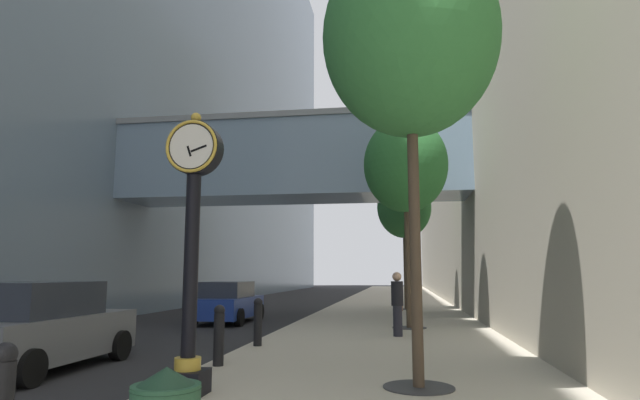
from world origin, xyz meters
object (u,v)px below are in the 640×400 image
(street_tree_mid_near, at_px, (406,165))
(car_blue_near, at_px, (228,303))
(bollard_fourth, at_px, (258,321))
(pedestrian_walking, at_px, (397,302))
(street_tree_near, at_px, (410,39))
(street_clock, at_px, (192,235))
(bollard_third, at_px, (219,334))
(street_tree_mid_far, at_px, (404,208))
(car_grey_mid, at_px, (38,328))

(street_tree_mid_near, distance_m, car_blue_near, 8.63)
(bollard_fourth, distance_m, pedestrian_walking, 4.19)
(street_tree_mid_near, bearing_deg, street_tree_near, -90.00)
(street_clock, xyz_separation_m, street_tree_near, (3.35, 1.00, 3.36))
(car_blue_near, bearing_deg, pedestrian_walking, -35.26)
(street_clock, xyz_separation_m, bollard_third, (-0.37, 2.37, -1.72))
(car_blue_near, bearing_deg, street_tree_mid_far, 44.08)
(street_clock, relative_size, bollard_third, 3.70)
(car_blue_near, bearing_deg, car_grey_mid, -92.53)
(street_tree_mid_near, xyz_separation_m, pedestrian_walking, (-0.35, -2.31, -4.39))
(bollard_third, height_order, bollard_fourth, same)
(street_tree_mid_near, relative_size, car_grey_mid, 1.68)
(bollard_fourth, distance_m, car_grey_mid, 4.76)
(street_tree_mid_near, distance_m, pedestrian_walking, 4.97)
(pedestrian_walking, bearing_deg, bollard_fourth, -143.83)
(bollard_fourth, xyz_separation_m, street_tree_mid_near, (3.72, 4.77, 4.74))
(bollard_fourth, xyz_separation_m, car_blue_near, (-3.14, 7.06, 0.03))
(street_tree_mid_near, distance_m, street_tree_mid_far, 8.94)
(bollard_fourth, bearing_deg, street_tree_mid_near, 52.06)
(street_tree_near, distance_m, pedestrian_walking, 8.15)
(car_grey_mid, bearing_deg, pedestrian_walking, 38.80)
(street_tree_mid_near, xyz_separation_m, street_tree_mid_far, (0.00, 8.93, -0.32))
(bollard_fourth, distance_m, street_tree_near, 7.55)
(street_tree_near, relative_size, car_blue_near, 1.79)
(street_tree_near, bearing_deg, car_blue_near, 121.40)
(bollard_fourth, height_order, street_tree_near, street_tree_near)
(bollard_third, distance_m, street_tree_mid_near, 9.67)
(street_clock, bearing_deg, street_tree_near, 16.58)
(street_clock, bearing_deg, bollard_third, 98.90)
(street_tree_near, xyz_separation_m, street_tree_mid_near, (0.00, 8.93, -0.34))
(bollard_third, distance_m, car_blue_near, 10.34)
(street_tree_near, height_order, pedestrian_walking, street_tree_near)
(street_clock, height_order, street_tree_mid_near, street_tree_mid_near)
(street_tree_mid_near, bearing_deg, street_tree_mid_far, 90.00)
(street_tree_near, bearing_deg, car_grey_mid, 171.94)
(street_clock, distance_m, pedestrian_walking, 8.31)
(street_clock, relative_size, car_grey_mid, 1.02)
(street_tree_mid_far, bearing_deg, bollard_third, -102.71)
(street_clock, xyz_separation_m, bollard_fourth, (-0.37, 5.16, -1.72))
(street_tree_near, height_order, street_tree_mid_near, street_tree_near)
(street_tree_near, relative_size, street_tree_mid_far, 1.12)
(street_clock, height_order, pedestrian_walking, street_clock)
(bollard_third, distance_m, car_grey_mid, 3.60)
(street_tree_near, distance_m, street_tree_mid_far, 17.88)
(street_tree_mid_near, xyz_separation_m, car_grey_mid, (-7.30, -7.90, -4.65))
(bollard_third, height_order, street_tree_mid_near, street_tree_mid_near)
(street_tree_mid_far, height_order, car_grey_mid, street_tree_mid_far)
(street_tree_near, height_order, car_grey_mid, street_tree_near)
(street_clock, height_order, car_blue_near, street_clock)
(street_clock, xyz_separation_m, pedestrian_walking, (3.00, 7.62, -1.37))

